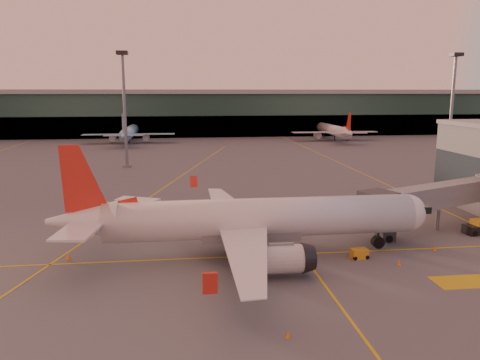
{
  "coord_description": "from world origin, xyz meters",
  "views": [
    {
      "loc": [
        -7.24,
        -41.12,
        16.99
      ],
      "look_at": [
        0.38,
        21.42,
        5.0
      ],
      "focal_mm": 35.0,
      "sensor_mm": 36.0,
      "label": 1
    }
  ],
  "objects": [
    {
      "name": "cone_fwd",
      "position": [
        13.83,
        0.78,
        0.26
      ],
      "size": [
        0.42,
        0.42,
        0.53
      ],
      "color": "orange",
      "rests_on": "ground"
    },
    {
      "name": "cone_nose",
      "position": [
        19.59,
        4.36,
        0.25
      ],
      "size": [
        0.41,
        0.41,
        0.52
      ],
      "color": "orange",
      "rests_on": "ground"
    },
    {
      "name": "pushback_tug",
      "position": [
        28.04,
        9.43,
        0.71
      ],
      "size": [
        3.6,
        2.24,
        1.75
      ],
      "rotation": [
        0.0,
        0.0,
        0.13
      ],
      "color": "black",
      "rests_on": "ground"
    },
    {
      "name": "taxi_markings",
      "position": [
        -7.32,
        44.49,
        0.01
      ],
      "size": [
        100.12,
        173.0,
        0.01
      ],
      "color": "gold",
      "rests_on": "ground"
    },
    {
      "name": "mast_west_near",
      "position": [
        -20.0,
        66.0,
        14.86
      ],
      "size": [
        2.4,
        2.4,
        25.6
      ],
      "color": "slate",
      "rests_on": "ground"
    },
    {
      "name": "cone_tail",
      "position": [
        -19.2,
        6.26,
        0.3
      ],
      "size": [
        0.49,
        0.49,
        0.63
      ],
      "color": "orange",
      "rests_on": "ground"
    },
    {
      "name": "terminal",
      "position": [
        0.0,
        141.79,
        8.76
      ],
      "size": [
        400.0,
        20.0,
        17.6
      ],
      "color": "#19382D",
      "rests_on": "ground"
    },
    {
      "name": "gpu_cart",
      "position": [
        10.54,
        2.97,
        0.5
      ],
      "size": [
        1.87,
        1.27,
        1.02
      ],
      "rotation": [
        0.0,
        0.0,
        0.14
      ],
      "color": "orange",
      "rests_on": "ground"
    },
    {
      "name": "jet_bridge",
      "position": [
        25.23,
        12.25,
        4.09
      ],
      "size": [
        24.04,
        12.6,
        5.9
      ],
      "color": "slate",
      "rests_on": "ground"
    },
    {
      "name": "ground",
      "position": [
        0.0,
        0.0,
        0.0
      ],
      "size": [
        600.0,
        600.0,
        0.0
      ],
      "primitive_type": "plane",
      "color": "#4C4F54",
      "rests_on": "ground"
    },
    {
      "name": "cone_wing_left",
      "position": [
        -2.35,
        22.99,
        0.24
      ],
      "size": [
        0.39,
        0.39,
        0.5
      ],
      "color": "orange",
      "rests_on": "ground"
    },
    {
      "name": "cone_wing_right",
      "position": [
        -0.25,
        -11.62,
        0.23
      ],
      "size": [
        0.38,
        0.38,
        0.48
      ],
      "color": "orange",
      "rests_on": "ground"
    },
    {
      "name": "main_airplane",
      "position": [
        -0.76,
        5.1,
        3.88
      ],
      "size": [
        39.46,
        35.44,
        11.94
      ],
      "rotation": [
        0.0,
        0.0,
        0.01
      ],
      "color": "silver",
      "rests_on": "ground"
    },
    {
      "name": "distant_aircraft_row",
      "position": [
        -53.75,
        118.0,
        0.0
      ],
      "size": [
        225.0,
        34.0,
        13.0
      ],
      "color": "#84BEDE",
      "rests_on": "ground"
    },
    {
      "name": "catering_truck",
      "position": [
        -12.92,
        15.82,
        2.27
      ],
      "size": [
        5.6,
        4.14,
        3.99
      ],
      "rotation": [
        0.0,
        0.0,
        -0.42
      ],
      "color": "#AE1918",
      "rests_on": "ground"
    },
    {
      "name": "mast_east_near",
      "position": [
        55.0,
        62.0,
        14.86
      ],
      "size": [
        2.4,
        2.4,
        25.6
      ],
      "color": "slate",
      "rests_on": "ground"
    }
  ]
}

